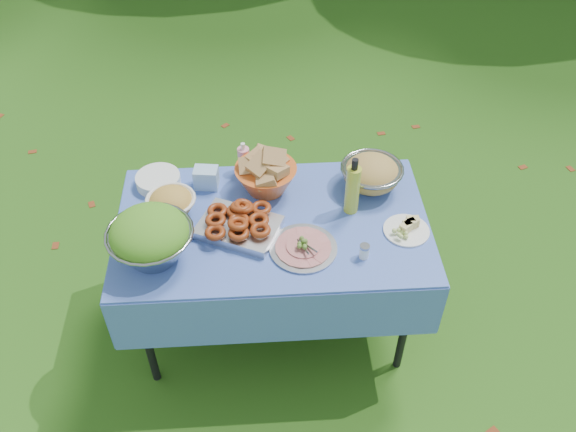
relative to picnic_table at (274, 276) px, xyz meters
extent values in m
plane|color=#153509|center=(0.00, 0.00, -0.38)|extent=(80.00, 80.00, 0.00)
cube|color=#82ADF9|center=(0.00, 0.00, 0.00)|extent=(1.46, 0.86, 0.76)
cylinder|color=white|center=(-0.56, 0.31, 0.41)|extent=(0.25, 0.25, 0.05)
cube|color=#A2CFF6|center=(-0.32, 0.28, 0.43)|extent=(0.13, 0.10, 0.11)
cylinder|color=pink|center=(-0.13, 0.39, 0.47)|extent=(0.07, 0.07, 0.17)
cube|color=silver|center=(-0.16, -0.04, 0.42)|extent=(0.43, 0.38, 0.08)
cylinder|color=#9C9EA4|center=(0.13, -0.18, 0.42)|extent=(0.37, 0.37, 0.07)
cylinder|color=gold|center=(0.38, 0.07, 0.53)|extent=(0.08, 0.08, 0.31)
cylinder|color=white|center=(0.61, -0.09, 0.41)|extent=(0.28, 0.28, 0.06)
cylinder|color=white|center=(0.39, -0.24, 0.42)|extent=(0.06, 0.06, 0.07)
camera|label=1|loc=(-0.05, -2.03, 2.38)|focal=38.00mm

